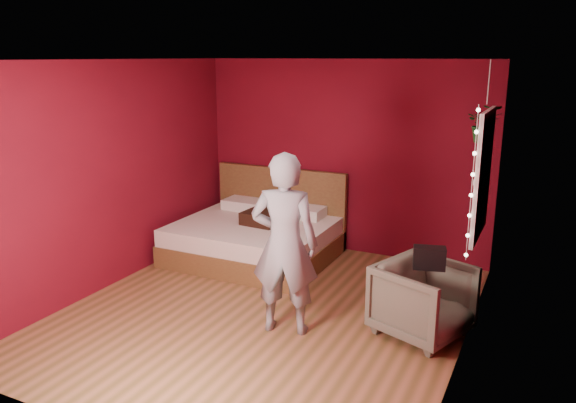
# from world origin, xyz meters

# --- Properties ---
(floor) EXTENTS (4.50, 4.50, 0.00)m
(floor) POSITION_xyz_m (0.00, 0.00, 0.00)
(floor) COLOR brown
(floor) RESTS_ON ground
(room_walls) EXTENTS (4.04, 4.54, 2.62)m
(room_walls) POSITION_xyz_m (0.00, 0.00, 1.68)
(room_walls) COLOR maroon
(room_walls) RESTS_ON ground
(window) EXTENTS (0.05, 0.97, 1.27)m
(window) POSITION_xyz_m (1.97, 0.90, 1.50)
(window) COLOR white
(window) RESTS_ON room_walls
(fairy_lights) EXTENTS (0.04, 0.04, 1.45)m
(fairy_lights) POSITION_xyz_m (1.94, 0.37, 1.50)
(fairy_lights) COLOR silver
(fairy_lights) RESTS_ON room_walls
(bed) EXTENTS (1.99, 1.69, 1.09)m
(bed) POSITION_xyz_m (-0.90, 1.45, 0.28)
(bed) COLOR brown
(bed) RESTS_ON ground
(person) EXTENTS (0.74, 0.58, 1.79)m
(person) POSITION_xyz_m (0.36, -0.27, 0.89)
(person) COLOR gray
(person) RESTS_ON ground
(armchair) EXTENTS (1.02, 1.00, 0.73)m
(armchair) POSITION_xyz_m (1.60, 0.22, 0.36)
(armchair) COLOR #64604F
(armchair) RESTS_ON ground
(handbag) EXTENTS (0.32, 0.22, 0.21)m
(handbag) POSITION_xyz_m (1.65, 0.14, 0.83)
(handbag) COLOR black
(handbag) RESTS_ON armchair
(throw_pillow) EXTENTS (0.49, 0.49, 0.16)m
(throw_pillow) POSITION_xyz_m (-0.78, 1.41, 0.58)
(throw_pillow) COLOR black
(throw_pillow) RESTS_ON bed
(hanging_plant) EXTENTS (0.41, 0.37, 0.87)m
(hanging_plant) POSITION_xyz_m (1.88, 1.49, 1.94)
(hanging_plant) COLOR silver
(hanging_plant) RESTS_ON room_walls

